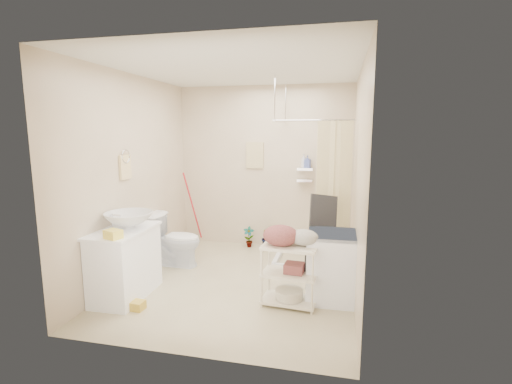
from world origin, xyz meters
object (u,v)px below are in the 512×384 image
at_px(vanity, 125,263).
at_px(washing_machine, 331,266).
at_px(toilet, 175,239).
at_px(laundry_rack, 290,269).

relative_size(vanity, washing_machine, 1.17).
xyz_separation_m(toilet, washing_machine, (2.18, -0.62, 0.01)).
xyz_separation_m(vanity, laundry_rack, (1.86, 0.20, 0.01)).
xyz_separation_m(vanity, toilet, (0.12, 1.06, -0.02)).
bearing_deg(toilet, washing_machine, -104.62).
height_order(toilet, laundry_rack, laundry_rack).
bearing_deg(laundry_rack, toilet, 158.33).
distance_m(vanity, washing_machine, 2.34).
bearing_deg(washing_machine, vanity, -170.67).
height_order(vanity, laundry_rack, laundry_rack).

